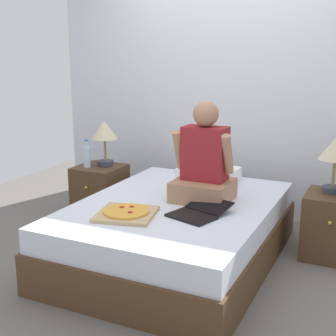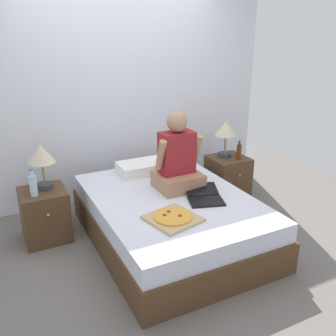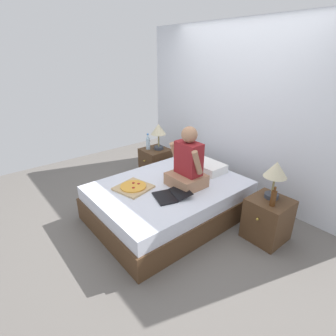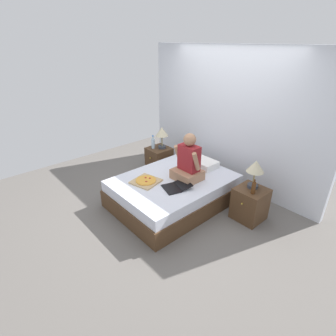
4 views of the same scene
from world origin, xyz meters
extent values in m
plane|color=#66605B|center=(0.00, 0.00, 0.00)|extent=(5.85, 5.85, 0.00)
cube|color=silver|center=(0.00, 1.35, 1.25)|extent=(3.85, 0.12, 2.50)
cube|color=#4C331E|center=(0.00, 0.00, 0.15)|extent=(1.46, 1.99, 0.30)
cube|color=silver|center=(0.00, 0.00, 0.39)|extent=(1.42, 1.93, 0.18)
cube|color=#4C331E|center=(-1.11, 0.60, 0.26)|extent=(0.44, 0.44, 0.53)
sphere|color=gold|center=(-1.11, 0.36, 0.37)|extent=(0.03, 0.03, 0.03)
cylinder|color=#333842|center=(-1.07, 0.65, 0.55)|extent=(0.16, 0.16, 0.05)
cylinder|color=olive|center=(-1.07, 0.65, 0.69)|extent=(0.02, 0.02, 0.22)
cone|color=beige|center=(-1.07, 0.65, 0.89)|extent=(0.26, 0.26, 0.18)
cylinder|color=silver|center=(-1.19, 0.51, 0.63)|extent=(0.07, 0.07, 0.20)
cylinder|color=silver|center=(-1.19, 0.51, 0.76)|extent=(0.03, 0.03, 0.06)
cylinder|color=blue|center=(-1.19, 0.51, 0.79)|extent=(0.04, 0.03, 0.02)
cube|color=#4C331E|center=(1.11, 0.60, 0.26)|extent=(0.44, 0.44, 0.53)
sphere|color=gold|center=(1.11, 0.36, 0.37)|extent=(0.03, 0.03, 0.03)
cylinder|color=#333842|center=(1.08, 0.65, 0.55)|extent=(0.16, 0.16, 0.05)
cylinder|color=olive|center=(1.08, 0.65, 0.69)|extent=(0.02, 0.02, 0.22)
cone|color=beige|center=(1.08, 0.65, 0.89)|extent=(0.26, 0.26, 0.18)
cylinder|color=#512D14|center=(1.18, 0.50, 0.62)|extent=(0.06, 0.06, 0.18)
cylinder|color=#512D14|center=(1.18, 0.50, 0.73)|extent=(0.03, 0.03, 0.05)
cube|color=white|center=(0.00, 0.71, 0.54)|extent=(0.52, 0.34, 0.12)
cube|color=#A37556|center=(0.16, 0.15, 0.56)|extent=(0.44, 0.40, 0.16)
cube|color=maroon|center=(0.16, 0.18, 0.85)|extent=(0.34, 0.20, 0.42)
sphere|color=#A37556|center=(0.16, 0.18, 1.16)|extent=(0.20, 0.20, 0.20)
cylinder|color=#A37556|center=(-0.04, 0.13, 0.87)|extent=(0.07, 0.18, 0.32)
cylinder|color=#A37556|center=(0.36, 0.13, 0.87)|extent=(0.07, 0.18, 0.32)
cube|color=black|center=(0.24, -0.27, 0.49)|extent=(0.37, 0.31, 0.02)
cube|color=black|center=(0.30, -0.07, 0.53)|extent=(0.36, 0.28, 0.06)
cube|color=tan|center=(-0.20, -0.43, 0.49)|extent=(0.48, 0.48, 0.03)
cylinder|color=gold|center=(-0.20, -0.43, 0.51)|extent=(0.33, 0.33, 0.02)
cylinder|color=maroon|center=(-0.26, -0.39, 0.52)|extent=(0.04, 0.04, 0.00)
cylinder|color=maroon|center=(-0.15, -0.46, 0.52)|extent=(0.04, 0.04, 0.00)
cylinder|color=maroon|center=(-0.20, -0.35, 0.52)|extent=(0.04, 0.04, 0.00)
camera|label=1|loc=(1.43, -3.16, 1.61)|focal=50.00mm
camera|label=2|loc=(-1.50, -2.94, 2.02)|focal=40.00mm
camera|label=3|loc=(2.36, -1.95, 2.07)|focal=28.00mm
camera|label=4|loc=(2.82, -2.61, 2.56)|focal=28.00mm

